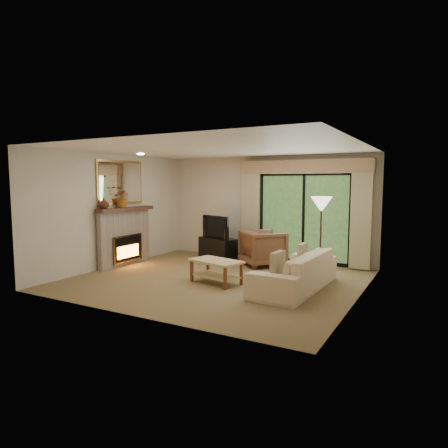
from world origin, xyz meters
The scene contains 22 objects.
floor centered at (0.00, 0.00, 0.00)m, with size 5.50×5.50×0.00m, color olive.
ceiling centered at (0.00, 0.00, 2.60)m, with size 5.50×5.50×0.00m, color white.
wall_back centered at (0.00, 2.50, 1.30)m, with size 5.00×5.00×0.00m, color beige.
wall_front centered at (0.00, -2.50, 1.30)m, with size 5.00×5.00×0.00m, color beige.
wall_left centered at (-2.75, 0.00, 1.30)m, with size 5.00×5.00×0.00m, color beige.
wall_right centered at (2.75, 0.00, 1.30)m, with size 5.00×5.00×0.00m, color beige.
fireplace centered at (-2.63, 0.20, 0.69)m, with size 0.24×1.70×1.37m, color gray, non-canonical shape.
mirror centered at (-2.71, 0.20, 1.95)m, with size 0.07×1.45×1.02m, color #B38A45, non-canonical shape.
sliding_door centered at (1.00, 2.45, 1.10)m, with size 2.26×0.10×2.16m, color black, non-canonical shape.
curtain_left centered at (-0.35, 2.34, 1.20)m, with size 0.45×0.18×2.35m, color tan.
curtain_right centered at (2.35, 2.34, 1.20)m, with size 0.45×0.18×2.35m, color tan.
cornice centered at (1.00, 2.36, 2.32)m, with size 3.20×0.24×0.32m, color #A3815D.
media_console centered at (-1.08, 1.95, 0.27)m, with size 1.07×0.48×0.54m, color black.
tv centered at (-1.08, 1.95, 0.82)m, with size 1.00×0.13×0.57m, color black.
armchair centered at (0.27, 1.70, 0.42)m, with size 0.89×0.92×0.84m, color brown.
sofa centered at (1.61, 0.09, 0.34)m, with size 2.32×0.91×0.68m, color beige.
pillow_near centered at (1.53, -0.58, 0.58)m, with size 0.11×0.42×0.42m, color brown.
pillow_far centered at (1.53, 0.75, 0.56)m, with size 0.10×0.37×0.37m, color brown.
coffee_table centered at (0.14, -0.26, 0.23)m, with size 1.02×0.56×0.46m, color tan, non-canonical shape.
floor_lamp centered at (1.71, 1.40, 0.83)m, with size 0.44×0.44×1.66m, color beige, non-canonical shape.
vase centered at (-2.61, -0.45, 1.49)m, with size 0.24×0.24×0.25m, color #442517.
branches centered at (-2.61, 0.13, 1.61)m, with size 0.44×0.38×0.49m, color #A1571A.
Camera 1 is at (3.95, -6.82, 1.96)m, focal length 32.00 mm.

